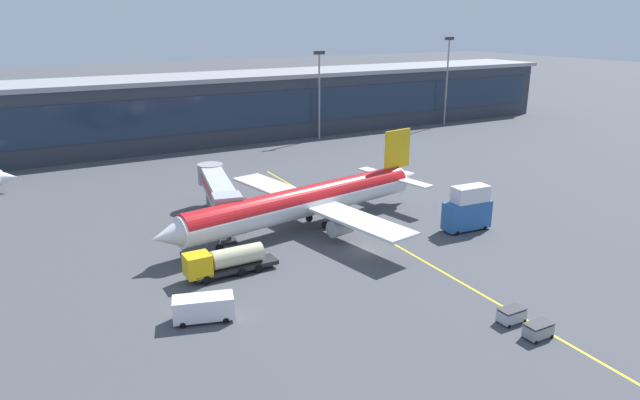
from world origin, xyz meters
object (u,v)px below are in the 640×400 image
Objects in this scene: fuel_tanker at (225,261)px; baggage_cart_0 at (538,330)px; baggage_cart_1 at (512,315)px; lavatory_truck at (202,307)px; catering_lift at (468,209)px; main_airliner at (306,201)px.

fuel_tanker is 4.05× the size of baggage_cart_0.
baggage_cart_1 is (20.30, -23.60, -0.96)m from fuel_tanker.
lavatory_truck is at bearing 149.95° from baggage_cart_1.
lavatory_truck is 2.33× the size of baggage_cart_1.
catering_lift is at bearing 59.93° from baggage_cart_0.
baggage_cart_0 is at bearing -90.57° from baggage_cart_1.
lavatory_truck is (-5.58, -8.63, -0.32)m from fuel_tanker.
lavatory_truck is (-20.91, -17.86, -2.50)m from main_airliner.
baggage_cart_0 is 1.00× the size of baggage_cart_1.
fuel_tanker is at bearing -148.94° from main_airliner.
catering_lift is 40.49m from lavatory_truck.
fuel_tanker is 1.74× the size of lavatory_truck.
baggage_cart_1 is at bearing -81.38° from main_airliner.
catering_lift is at bearing -31.40° from main_airliner.
baggage_cart_1 is at bearing 89.43° from baggage_cart_0.
main_airliner is 16.82× the size of baggage_cart_0.
fuel_tanker reaches higher than lavatory_truck.
lavatory_truck reaches higher than baggage_cart_0.
main_airliner is 27.61m from lavatory_truck.
fuel_tanker is 34.50m from catering_lift.
fuel_tanker is 4.05× the size of baggage_cart_1.
main_airliner is 33.35m from baggage_cart_1.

